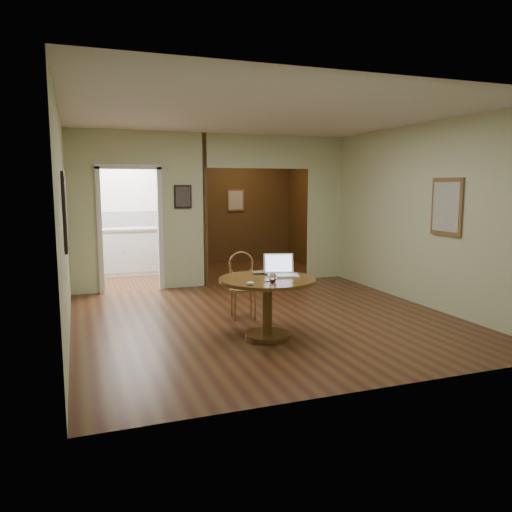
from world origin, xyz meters
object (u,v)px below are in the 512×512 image
object	(u,v)px
dining_table	(267,294)
open_laptop	(281,270)
chair	(242,281)
closed_laptop	(267,273)

from	to	relation	value
dining_table	open_laptop	xyz separation A→B (m)	(0.22, 0.12, 0.25)
chair	open_laptop	bearing A→B (deg)	-68.44
dining_table	chair	xyz separation A→B (m)	(0.01, 0.97, -0.03)
chair	closed_laptop	size ratio (longest dim) A/B	2.61
chair	open_laptop	size ratio (longest dim) A/B	2.14
closed_laptop	chair	bearing A→B (deg)	104.35
dining_table	open_laptop	size ratio (longest dim) A/B	2.72
open_laptop	closed_laptop	xyz separation A→B (m)	(-0.13, 0.13, -0.05)
dining_table	chair	distance (m)	0.97
dining_table	open_laptop	world-z (taller)	open_laptop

